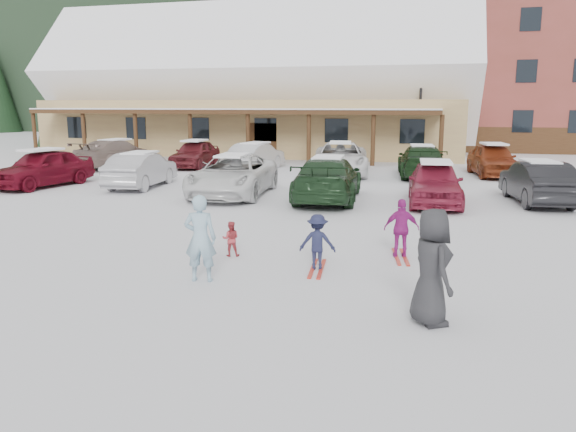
% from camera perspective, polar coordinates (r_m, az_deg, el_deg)
% --- Properties ---
extents(ground, '(160.00, 160.00, 0.00)m').
position_cam_1_polar(ground, '(11.26, -2.76, -5.89)').
color(ground, silver).
rests_on(ground, ground).
extents(forested_hillside, '(300.00, 70.00, 38.00)m').
position_cam_1_polar(forested_hillside, '(96.61, 13.20, 20.32)').
color(forested_hillside, black).
rests_on(forested_hillside, ground).
extents(day_lodge, '(29.12, 12.50, 10.38)m').
position_cam_1_polar(day_lodge, '(40.14, -3.32, 12.14)').
color(day_lodge, tan).
rests_on(day_lodge, ground).
extents(lamp_post, '(0.50, 0.25, 6.64)m').
position_cam_1_polar(lamp_post, '(34.77, 13.32, 11.64)').
color(lamp_post, black).
rests_on(lamp_post, ground).
extents(conifer_0, '(4.40, 4.40, 10.20)m').
position_cam_1_polar(conifer_0, '(49.80, -22.08, 13.19)').
color(conifer_0, black).
rests_on(conifer_0, ground).
extents(conifer_2, '(5.28, 5.28, 12.24)m').
position_cam_1_polar(conifer_2, '(62.03, -18.50, 13.94)').
color(conifer_2, black).
rests_on(conifer_2, ground).
extents(conifer_3, '(3.96, 3.96, 9.18)m').
position_cam_1_polar(conifer_3, '(54.37, 17.84, 12.63)').
color(conifer_3, black).
rests_on(conifer_3, ground).
extents(adult_skier, '(0.67, 0.51, 1.67)m').
position_cam_1_polar(adult_skier, '(10.72, -8.90, -2.25)').
color(adult_skier, '#92B7CA').
rests_on(adult_skier, ground).
extents(toddler_red, '(0.45, 0.39, 0.79)m').
position_cam_1_polar(toddler_red, '(12.51, -5.84, -2.31)').
color(toddler_red, '#B1363C').
rests_on(toddler_red, ground).
extents(child_navy, '(0.78, 0.50, 1.15)m').
position_cam_1_polar(child_navy, '(11.42, 3.01, -2.66)').
color(child_navy, '#1B1E3B').
rests_on(child_navy, ground).
extents(skis_child_navy, '(0.34, 1.41, 0.03)m').
position_cam_1_polar(skis_child_navy, '(11.57, 2.98, -5.34)').
color(skis_child_navy, red).
rests_on(skis_child_navy, ground).
extents(child_magenta, '(0.81, 0.44, 1.31)m').
position_cam_1_polar(child_magenta, '(12.52, 11.46, -1.25)').
color(child_magenta, '#9D1D7B').
rests_on(child_magenta, ground).
extents(skis_child_magenta, '(0.42, 1.41, 0.03)m').
position_cam_1_polar(skis_child_magenta, '(12.67, 11.35, -4.07)').
color(skis_child_magenta, red).
rests_on(skis_child_magenta, ground).
extents(bystander_dark, '(0.92, 1.05, 1.80)m').
position_cam_1_polar(bystander_dark, '(8.80, 14.37, -5.04)').
color(bystander_dark, '#28272A').
rests_on(bystander_dark, ground).
extents(parked_car_0, '(2.52, 4.73, 1.53)m').
position_cam_1_polar(parked_car_0, '(25.13, -23.67, 4.49)').
color(parked_car_0, maroon).
rests_on(parked_car_0, ground).
extents(parked_car_1, '(1.89, 4.42, 1.42)m').
position_cam_1_polar(parked_car_1, '(23.62, -14.71, 4.55)').
color(parked_car_1, '#ABAAAF').
rests_on(parked_car_1, ground).
extents(parked_car_2, '(2.89, 5.57, 1.50)m').
position_cam_1_polar(parked_car_2, '(20.86, -5.60, 4.14)').
color(parked_car_2, white).
rests_on(parked_car_2, ground).
extents(parked_car_3, '(2.51, 5.39, 1.52)m').
position_cam_1_polar(parked_car_3, '(19.70, 4.08, 3.77)').
color(parked_car_3, '#1C371D').
rests_on(parked_car_3, ground).
extents(parked_car_4, '(1.93, 4.35, 1.45)m').
position_cam_1_polar(parked_car_4, '(19.52, 14.69, 3.27)').
color(parked_car_4, maroon).
rests_on(parked_car_4, ground).
extents(parked_car_5, '(2.09, 4.54, 1.44)m').
position_cam_1_polar(parked_car_5, '(20.90, 24.02, 3.15)').
color(parked_car_5, black).
rests_on(parked_car_5, ground).
extents(parked_car_7, '(2.77, 5.37, 1.49)m').
position_cam_1_polar(parked_car_7, '(31.51, -17.09, 6.08)').
color(parked_car_7, gray).
rests_on(parked_car_7, ground).
extents(parked_car_8, '(1.89, 4.31, 1.45)m').
position_cam_1_polar(parked_car_8, '(30.60, -9.43, 6.25)').
color(parked_car_8, maroon).
rests_on(parked_car_8, ground).
extents(parked_car_9, '(2.11, 4.40, 1.39)m').
position_cam_1_polar(parked_car_9, '(29.09, -3.30, 6.07)').
color(parked_car_9, silver).
rests_on(parked_car_9, ground).
extents(parked_car_10, '(3.34, 5.91, 1.56)m').
position_cam_1_polar(parked_car_10, '(27.09, 5.32, 5.83)').
color(parked_car_10, white).
rests_on(parked_car_10, ground).
extents(parked_car_11, '(2.51, 5.22, 1.47)m').
position_cam_1_polar(parked_car_11, '(26.83, 13.41, 5.43)').
color(parked_car_11, black).
rests_on(parked_car_11, ground).
extents(parked_car_12, '(2.41, 4.67, 1.52)m').
position_cam_1_polar(parked_car_12, '(28.22, 20.09, 5.38)').
color(parked_car_12, maroon).
rests_on(parked_car_12, ground).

